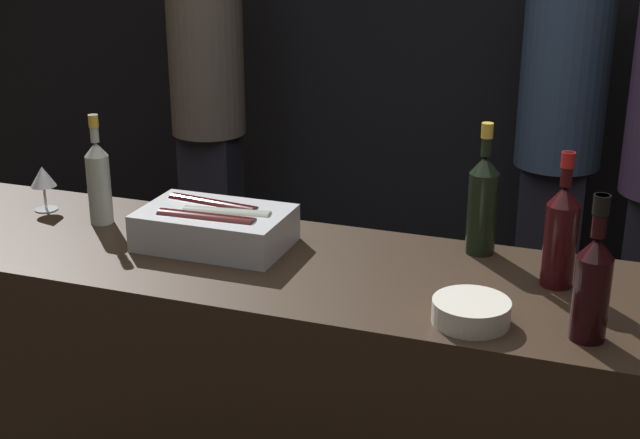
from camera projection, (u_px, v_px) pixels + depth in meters
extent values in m
cube|color=black|center=(474.00, 6.00, 4.11)|extent=(6.40, 0.06, 2.80)
cube|color=#2D2116|center=(316.00, 421.00, 2.53)|extent=(2.52, 0.63, 0.96)
cube|color=#B7BABF|center=(215.00, 228.00, 2.48)|extent=(0.41, 0.26, 0.10)
cylinder|color=#380F0F|center=(206.00, 226.00, 2.42)|extent=(0.28, 0.09, 0.07)
cylinder|color=#9EA899|center=(227.00, 221.00, 2.46)|extent=(0.25, 0.10, 0.07)
cylinder|color=black|center=(213.00, 211.00, 2.53)|extent=(0.28, 0.10, 0.07)
cylinder|color=silver|center=(471.00, 312.00, 2.04)|extent=(0.18, 0.18, 0.06)
cylinder|color=gray|center=(472.00, 302.00, 2.03)|extent=(0.15, 0.15, 0.01)
cylinder|color=silver|center=(46.00, 209.00, 2.78)|extent=(0.07, 0.07, 0.00)
cylinder|color=silver|center=(45.00, 197.00, 2.76)|extent=(0.01, 0.01, 0.07)
cone|color=silver|center=(43.00, 176.00, 2.74)|extent=(0.08, 0.08, 0.06)
cylinder|color=#9EA899|center=(99.00, 190.00, 2.64)|extent=(0.07, 0.07, 0.21)
cone|color=#9EA899|center=(96.00, 149.00, 2.59)|extent=(0.07, 0.07, 0.04)
cylinder|color=#9EA899|center=(94.00, 128.00, 2.57)|extent=(0.03, 0.03, 0.08)
cylinder|color=gold|center=(93.00, 121.00, 2.56)|extent=(0.03, 0.03, 0.04)
cylinder|color=black|center=(560.00, 246.00, 2.21)|extent=(0.08, 0.08, 0.21)
cone|color=black|center=(565.00, 196.00, 2.17)|extent=(0.08, 0.08, 0.05)
cylinder|color=black|center=(567.00, 169.00, 2.14)|extent=(0.03, 0.03, 0.09)
cylinder|color=red|center=(568.00, 160.00, 2.13)|extent=(0.03, 0.03, 0.04)
cylinder|color=black|center=(591.00, 299.00, 1.94)|extent=(0.08, 0.08, 0.19)
cone|color=black|center=(597.00, 247.00, 1.90)|extent=(0.08, 0.08, 0.05)
cylinder|color=black|center=(600.00, 216.00, 1.88)|extent=(0.03, 0.03, 0.09)
cylinder|color=black|center=(602.00, 204.00, 1.87)|extent=(0.04, 0.04, 0.04)
cylinder|color=black|center=(482.00, 213.00, 2.41)|extent=(0.08, 0.08, 0.23)
cone|color=black|center=(485.00, 165.00, 2.36)|extent=(0.08, 0.08, 0.05)
cylinder|color=black|center=(487.00, 140.00, 2.34)|extent=(0.03, 0.03, 0.09)
cylinder|color=gold|center=(487.00, 130.00, 2.33)|extent=(0.03, 0.03, 0.04)
cube|color=black|center=(213.00, 220.00, 4.23)|extent=(0.25, 0.18, 0.86)
cylinder|color=#60564C|center=(206.00, 48.00, 3.95)|extent=(0.34, 0.34, 0.77)
cube|color=black|center=(547.00, 256.00, 3.85)|extent=(0.26, 0.19, 0.83)
cylinder|color=#334766|center=(565.00, 75.00, 3.58)|extent=(0.35, 0.35, 0.75)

